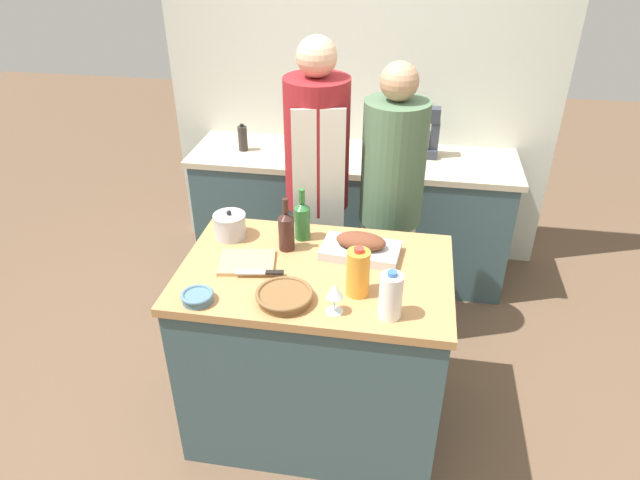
{
  "coord_description": "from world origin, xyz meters",
  "views": [
    {
      "loc": [
        0.37,
        -2.08,
        2.37
      ],
      "look_at": [
        0.0,
        0.12,
        1.02
      ],
      "focal_mm": 32.0,
      "sensor_mm": 36.0,
      "label": 1
    }
  ],
  "objects": [
    {
      "name": "ground_plane",
      "position": [
        0.0,
        0.0,
        0.0
      ],
      "size": [
        12.0,
        12.0,
        0.0
      ],
      "primitive_type": "plane",
      "color": "brown"
    },
    {
      "name": "kitchen_island",
      "position": [
        0.0,
        0.0,
        0.47
      ],
      "size": [
        1.21,
        0.79,
        0.94
      ],
      "color": "#3D565B",
      "rests_on": "ground_plane"
    },
    {
      "name": "back_counter",
      "position": [
        0.0,
        1.43,
        0.45
      ],
      "size": [
        2.17,
        0.6,
        0.89
      ],
      "color": "#3D565B",
      "rests_on": "ground_plane"
    },
    {
      "name": "back_wall",
      "position": [
        0.0,
        1.78,
        1.27
      ],
      "size": [
        2.67,
        0.1,
        2.55
      ],
      "color": "silver",
      "rests_on": "ground_plane"
    },
    {
      "name": "roasting_pan",
      "position": [
        0.18,
        0.15,
        0.98
      ],
      "size": [
        0.37,
        0.24,
        0.11
      ],
      "color": "#BCBCC1",
      "rests_on": "kitchen_island"
    },
    {
      "name": "wicker_basket",
      "position": [
        -0.09,
        -0.25,
        0.96
      ],
      "size": [
        0.24,
        0.24,
        0.05
      ],
      "color": "brown",
      "rests_on": "kitchen_island"
    },
    {
      "name": "cutting_board",
      "position": [
        -0.31,
        -0.01,
        0.95
      ],
      "size": [
        0.28,
        0.24,
        0.02
      ],
      "color": "tan",
      "rests_on": "kitchen_island"
    },
    {
      "name": "stock_pot",
      "position": [
        -0.46,
        0.21,
        1.0
      ],
      "size": [
        0.16,
        0.16,
        0.14
      ],
      "color": "#B7B7BC",
      "rests_on": "kitchen_island"
    },
    {
      "name": "mixing_bowl",
      "position": [
        -0.44,
        -0.31,
        0.96
      ],
      "size": [
        0.14,
        0.14,
        0.04
      ],
      "color": "slate",
      "rests_on": "kitchen_island"
    },
    {
      "name": "juice_jug",
      "position": [
        0.2,
        -0.15,
        1.04
      ],
      "size": [
        0.1,
        0.1,
        0.22
      ],
      "color": "orange",
      "rests_on": "kitchen_island"
    },
    {
      "name": "milk_jug",
      "position": [
        0.34,
        -0.28,
        1.04
      ],
      "size": [
        0.09,
        0.09,
        0.21
      ],
      "color": "white",
      "rests_on": "kitchen_island"
    },
    {
      "name": "wine_bottle_green",
      "position": [
        -0.11,
        0.26,
        1.04
      ],
      "size": [
        0.08,
        0.08,
        0.26
      ],
      "color": "#28662D",
      "rests_on": "kitchen_island"
    },
    {
      "name": "wine_bottle_dark",
      "position": [
        -0.16,
        0.15,
        1.04
      ],
      "size": [
        0.07,
        0.07,
        0.26
      ],
      "color": "#381E19",
      "rests_on": "kitchen_island"
    },
    {
      "name": "wine_glass_left",
      "position": [
        0.13,
        -0.29,
        1.04
      ],
      "size": [
        0.07,
        0.07,
        0.13
      ],
      "color": "silver",
      "rests_on": "kitchen_island"
    },
    {
      "name": "knife_chef",
      "position": [
        -0.22,
        -0.1,
        0.96
      ],
      "size": [
        0.21,
        0.06,
        0.01
      ],
      "color": "#B7B7BC",
      "rests_on": "cutting_board"
    },
    {
      "name": "stand_mixer",
      "position": [
        0.46,
        1.51,
        1.02
      ],
      "size": [
        0.18,
        0.14,
        0.33
      ],
      "color": "#333842",
      "rests_on": "back_counter"
    },
    {
      "name": "condiment_bottle_tall",
      "position": [
        -0.74,
        1.41,
        0.97
      ],
      "size": [
        0.06,
        0.06,
        0.18
      ],
      "color": "#332D28",
      "rests_on": "back_counter"
    },
    {
      "name": "condiment_bottle_short",
      "position": [
        -0.43,
        1.59,
        0.97
      ],
      "size": [
        0.05,
        0.05,
        0.17
      ],
      "color": "maroon",
      "rests_on": "back_counter"
    },
    {
      "name": "person_cook_aproned",
      "position": [
        -0.12,
        0.77,
        0.99
      ],
      "size": [
        0.35,
        0.38,
        1.79
      ],
      "rotation": [
        0.0,
        0.0,
        0.22
      ],
      "color": "beige",
      "rests_on": "ground_plane"
    },
    {
      "name": "person_cook_guest",
      "position": [
        0.29,
        0.75,
        0.93
      ],
      "size": [
        0.34,
        0.34,
        1.68
      ],
      "rotation": [
        0.0,
        0.0,
        -0.19
      ],
      "color": "beige",
      "rests_on": "ground_plane"
    }
  ]
}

